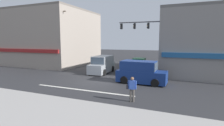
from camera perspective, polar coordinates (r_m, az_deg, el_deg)
The scene contains 11 objects.
ground_plane at distance 17.64m, azimuth -3.77°, elevation -5.86°, with size 120.00×120.00×0.00m, color #2B2B2D.
lane_marking_stripe at distance 14.67m, azimuth -9.87°, elevation -8.63°, with size 9.00×0.24×0.01m, color silver.
sidewalk_curb at distance 10.98m, azimuth -24.35°, elevation -14.28°, with size 40.00×5.00×0.16m, color #9E9993.
building_left_block at distance 32.28m, azimuth -18.50°, elevation 7.76°, with size 12.38×12.10×8.99m.
building_right_corner at distance 23.97m, azimuth 32.32°, elevation 5.60°, with size 12.93×10.58×7.55m.
utility_pole_near_left at distance 24.50m, azimuth -15.92°, elevation 7.61°, with size 1.40×0.22×8.23m.
traffic_light_mast at distance 18.81m, azimuth 12.86°, elevation 8.00°, with size 4.88×0.61×6.20m.
van_approaching_near at distance 21.93m, azimuth -3.24°, elevation -0.60°, with size 2.17×4.66×2.11m.
van_parked_curbside at distance 16.75m, azimuth 9.33°, elevation -3.13°, with size 4.65×2.14×2.11m.
sedan_crossing_center at distance 25.15m, azimuth 8.90°, elevation -0.35°, with size 1.96×4.14×1.58m.
pedestrian_foreground_with_bag at distance 11.59m, azimuth 6.47°, elevation -8.01°, with size 0.69×0.30×1.67m.
Camera 1 is at (7.59, -15.41, 3.99)m, focal length 28.00 mm.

